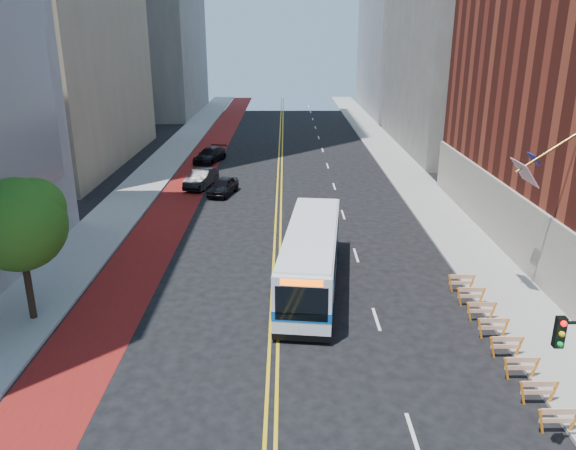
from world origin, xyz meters
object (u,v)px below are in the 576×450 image
(car_a, at_px, (223,186))
(car_c, at_px, (210,155))
(transit_bus, at_px, (311,256))
(street_tree, at_px, (20,221))
(car_b, at_px, (201,178))

(car_a, bearing_deg, car_c, 116.56)
(transit_bus, bearing_deg, car_c, 113.59)
(street_tree, distance_m, car_a, 22.78)
(street_tree, relative_size, car_b, 1.41)
(transit_bus, relative_size, car_c, 2.40)
(transit_bus, bearing_deg, car_a, 116.80)
(transit_bus, bearing_deg, street_tree, -157.84)
(car_b, height_order, car_c, car_b)
(street_tree, xyz_separation_m, transit_bus, (13.12, 3.66, -3.21))
(transit_bus, relative_size, car_b, 2.55)
(car_a, relative_size, car_b, 0.87)
(transit_bus, relative_size, car_a, 2.92)
(transit_bus, height_order, car_c, transit_bus)
(transit_bus, bearing_deg, car_b, 119.86)
(transit_bus, height_order, car_b, transit_bus)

